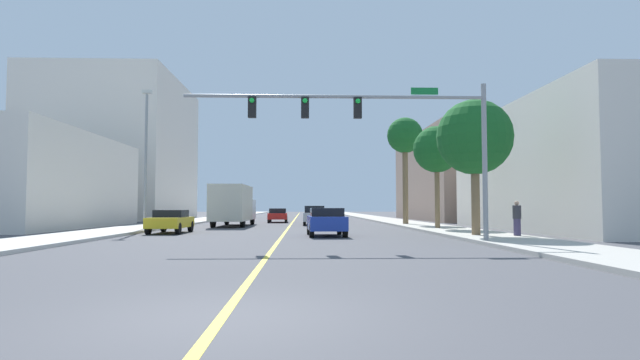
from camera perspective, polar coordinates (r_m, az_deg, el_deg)
The scene contains 18 objects.
ground at distance 48.81m, azimuth -3.11°, elevation -4.77°, with size 192.00×192.00×0.00m, color #47474C.
sidewalk_left at distance 49.98m, azimuth -14.37°, elevation -4.55°, with size 3.57×168.00×0.15m, color beige.
sidewalk_right at distance 49.55m, azimuth 8.25°, elevation -4.63°, with size 3.57×168.00×0.15m, color #B2ADA3.
lane_marking_center at distance 48.81m, azimuth -3.11°, elevation -4.77°, with size 0.16×144.00×0.01m, color yellow.
building_left_far at distance 63.83m, azimuth -22.00°, elevation 3.15°, with size 14.71×19.49×16.22m, color silver.
building_right_near at distance 37.06m, azimuth 32.27°, elevation 1.14°, with size 16.60×19.99×7.76m, color silver.
building_right_far at distance 59.01m, azimuth 16.40°, elevation 0.29°, with size 11.96×23.40×9.56m, color gray.
traffic_signal_mast at distance 20.36m, azimuth 6.85°, elevation 6.51°, with size 12.13×0.36×6.29m.
street_lamp at distance 32.05m, azimuth -19.16°, elevation 3.03°, with size 0.56×0.28×8.40m.
palm_near at distance 25.18m, azimuth 17.13°, elevation 4.58°, with size 3.60×3.60×6.45m.
palm_mid at distance 32.50m, azimuth 13.10°, elevation 3.32°, with size 2.94×2.94×6.41m.
palm_far at distance 39.98m, azimuth 9.61°, elevation 4.76°, with size 2.78×2.78×8.31m.
car_yellow at distance 29.41m, azimuth -16.59°, elevation -4.46°, with size 1.81×3.98×1.29m.
car_red at distance 47.38m, azimuth -4.81°, elevation -3.98°, with size 1.87×4.53×1.31m.
car_blue at distance 25.38m, azimuth 0.72°, elevation -4.70°, with size 1.94×3.89×1.41m.
car_silver at distance 40.43m, azimuth -0.65°, elevation -4.01°, with size 1.80×4.31×1.54m.
delivery_truck at distance 38.58m, azimuth -9.82°, elevation -2.77°, with size 2.54×8.40×3.05m.
pedestrian at distance 24.88m, azimuth 21.46°, elevation -4.07°, with size 0.38×0.38×1.60m.
Camera 1 is at (1.10, -6.78, 1.49)m, focal length 28.19 mm.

